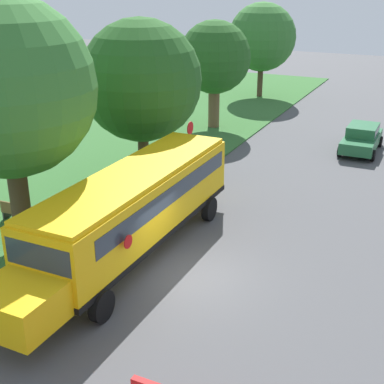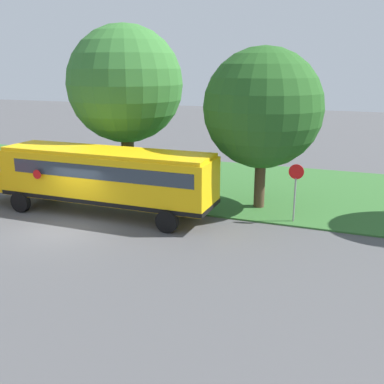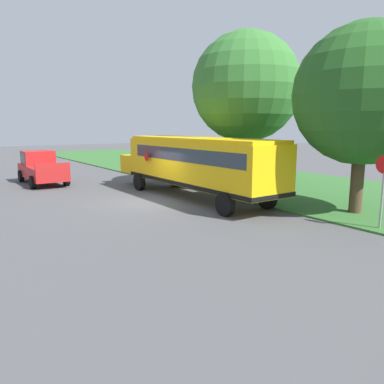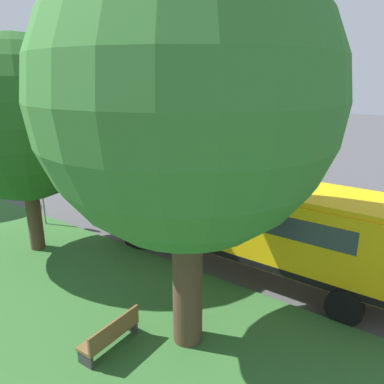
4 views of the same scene
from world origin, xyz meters
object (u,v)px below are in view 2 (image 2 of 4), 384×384
at_px(school_bus, 102,175).
at_px(oak_tree_beside_bus, 127,84).
at_px(park_bench, 159,178).
at_px(oak_tree_roadside_mid, 264,107).
at_px(stop_sign, 295,186).

xyz_separation_m(school_bus, oak_tree_beside_bus, (-4.24, -0.82, 4.04)).
relative_size(oak_tree_beside_bus, park_bench, 5.65).
distance_m(oak_tree_beside_bus, oak_tree_roadside_mid, 7.86).
bearing_deg(oak_tree_beside_bus, school_bus, 11.00).
xyz_separation_m(oak_tree_beside_bus, oak_tree_roadside_mid, (0.66, 7.77, -0.93)).
height_order(school_bus, stop_sign, school_bus).
bearing_deg(oak_tree_roadside_mid, oak_tree_beside_bus, -94.83).
distance_m(school_bus, stop_sign, 9.07).
bearing_deg(park_bench, school_bus, -3.12).
bearing_deg(stop_sign, oak_tree_roadside_mid, -129.99).
xyz_separation_m(oak_tree_beside_bus, park_bench, (-1.49, 1.14, -5.49)).
bearing_deg(oak_tree_beside_bus, park_bench, 142.75).
height_order(oak_tree_beside_bus, stop_sign, oak_tree_beside_bus).
bearing_deg(oak_tree_roadside_mid, park_bench, -107.95).
relative_size(school_bus, oak_tree_roadside_mid, 1.58).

